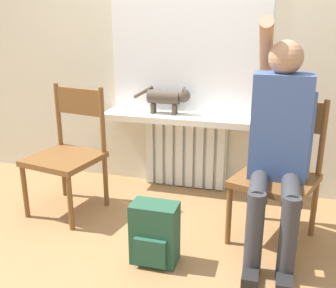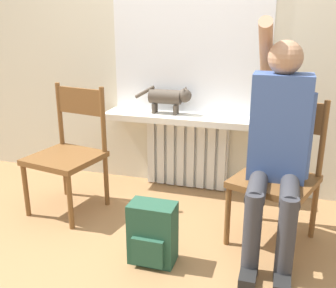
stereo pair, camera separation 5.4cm
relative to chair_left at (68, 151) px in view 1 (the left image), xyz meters
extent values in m
plane|color=olive|center=(0.73, -0.51, -0.46)|extent=(12.00, 12.00, 0.00)
cube|color=beige|center=(0.73, 0.72, 0.89)|extent=(7.00, 0.06, 2.70)
cube|color=silver|center=(0.73, 0.66, -0.16)|extent=(0.69, 0.05, 0.59)
cube|color=silver|center=(0.42, 0.61, -0.16)|extent=(0.06, 0.03, 0.57)
cube|color=silver|center=(0.51, 0.61, -0.16)|extent=(0.06, 0.03, 0.57)
cube|color=silver|center=(0.60, 0.61, -0.16)|extent=(0.06, 0.03, 0.57)
cube|color=silver|center=(0.68, 0.61, -0.16)|extent=(0.06, 0.03, 0.57)
cube|color=silver|center=(0.77, 0.61, -0.16)|extent=(0.06, 0.03, 0.57)
cube|color=silver|center=(0.86, 0.61, -0.16)|extent=(0.06, 0.03, 0.57)
cube|color=silver|center=(0.94, 0.61, -0.16)|extent=(0.06, 0.03, 0.57)
cube|color=silver|center=(1.03, 0.61, -0.16)|extent=(0.06, 0.03, 0.57)
cube|color=white|center=(0.73, 0.56, 0.16)|extent=(1.32, 0.26, 0.05)
cube|color=white|center=(0.73, 0.69, 0.73)|extent=(1.27, 0.01, 1.11)
cube|color=brown|center=(-0.01, -0.05, -0.04)|extent=(0.54, 0.54, 0.04)
cylinder|color=brown|center=(-0.25, -0.21, -0.26)|extent=(0.04, 0.04, 0.39)
cylinder|color=brown|center=(0.15, -0.29, -0.26)|extent=(0.04, 0.04, 0.39)
cylinder|color=brown|center=(-0.17, 0.19, -0.26)|extent=(0.04, 0.04, 0.39)
cylinder|color=brown|center=(0.23, 0.12, -0.26)|extent=(0.04, 0.04, 0.39)
cylinder|color=brown|center=(-0.17, 0.19, 0.22)|extent=(0.04, 0.04, 0.48)
cylinder|color=brown|center=(0.23, 0.12, 0.22)|extent=(0.04, 0.04, 0.48)
cube|color=brown|center=(0.03, 0.15, 0.34)|extent=(0.41, 0.10, 0.19)
cube|color=brown|center=(1.46, -0.05, -0.04)|extent=(0.59, 0.59, 0.04)
cylinder|color=brown|center=(1.20, -0.17, -0.26)|extent=(0.04, 0.04, 0.39)
cylinder|color=brown|center=(1.59, -0.31, -0.26)|extent=(0.04, 0.04, 0.39)
cylinder|color=brown|center=(1.34, 0.21, -0.26)|extent=(0.04, 0.04, 0.39)
cylinder|color=brown|center=(1.72, 0.08, -0.26)|extent=(0.04, 0.04, 0.39)
cylinder|color=brown|center=(1.34, 0.21, 0.22)|extent=(0.04, 0.04, 0.48)
cylinder|color=brown|center=(1.72, 0.08, 0.22)|extent=(0.04, 0.04, 0.48)
cube|color=brown|center=(1.53, 0.15, 0.34)|extent=(0.40, 0.16, 0.19)
cylinder|color=#333338|center=(1.37, -0.23, -0.01)|extent=(0.11, 0.42, 0.11)
cylinder|color=#333338|center=(1.55, -0.23, -0.01)|extent=(0.11, 0.42, 0.11)
cylinder|color=#333338|center=(1.37, -0.44, -0.21)|extent=(0.10, 0.10, 0.49)
cylinder|color=#333338|center=(1.55, -0.44, -0.21)|extent=(0.10, 0.10, 0.49)
cube|color=black|center=(1.37, -0.50, -0.43)|extent=(0.09, 0.20, 0.06)
cube|color=black|center=(1.55, -0.50, -0.43)|extent=(0.09, 0.20, 0.06)
cube|color=#3D5693|center=(1.46, -0.02, 0.30)|extent=(0.34, 0.20, 0.64)
sphere|color=#A87A5B|center=(1.46, -0.02, 0.71)|extent=(0.20, 0.20, 0.20)
cylinder|color=#A87A5B|center=(1.34, 0.11, 0.75)|extent=(0.08, 0.50, 0.38)
cylinder|color=#3D5693|center=(1.61, -0.06, 0.26)|extent=(0.08, 0.08, 0.51)
cylinder|color=#4C4238|center=(0.56, 0.59, 0.32)|extent=(0.26, 0.12, 0.12)
sphere|color=#4C4238|center=(0.72, 0.59, 0.34)|extent=(0.11, 0.11, 0.11)
cone|color=#4C4238|center=(0.72, 0.56, 0.38)|extent=(0.04, 0.04, 0.04)
cone|color=#4C4238|center=(0.72, 0.61, 0.38)|extent=(0.04, 0.04, 0.04)
cylinder|color=#4C4238|center=(0.65, 0.56, 0.22)|extent=(0.03, 0.03, 0.08)
cylinder|color=#4C4238|center=(0.65, 0.61, 0.22)|extent=(0.03, 0.03, 0.08)
cylinder|color=#4C4238|center=(0.47, 0.56, 0.22)|extent=(0.03, 0.03, 0.08)
cylinder|color=#4C4238|center=(0.47, 0.61, 0.22)|extent=(0.03, 0.03, 0.08)
cylinder|color=#4C4238|center=(0.38, 0.59, 0.35)|extent=(0.17, 0.03, 0.11)
cube|color=#234C38|center=(0.81, -0.48, -0.27)|extent=(0.27, 0.16, 0.37)
cube|color=#234C38|center=(0.81, -0.57, -0.35)|extent=(0.19, 0.03, 0.17)
camera|label=1|loc=(1.43, -2.40, 0.92)|focal=42.00mm
camera|label=2|loc=(1.48, -2.38, 0.92)|focal=42.00mm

